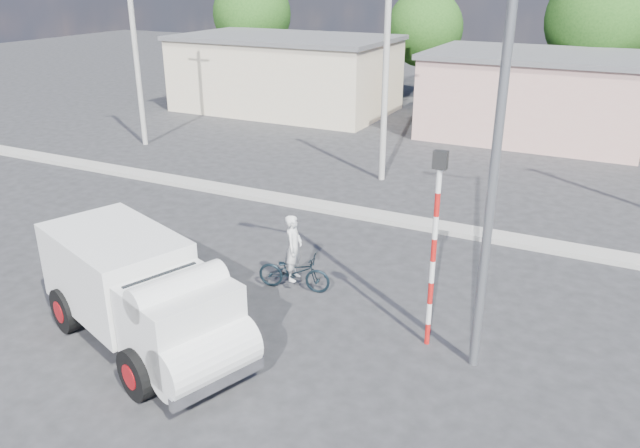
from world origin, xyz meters
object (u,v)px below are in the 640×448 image
at_px(bicycle, 294,272).
at_px(truck, 142,294).
at_px(cyclist, 294,259).
at_px(streetlight, 490,129).
at_px(traffic_pole, 435,235).

bearing_deg(bicycle, truck, 146.94).
height_order(cyclist, streetlight, streetlight).
bearing_deg(streetlight, cyclist, 165.79).
relative_size(truck, streetlight, 0.67).
xyz_separation_m(traffic_pole, streetlight, (0.94, -0.30, 2.37)).
bearing_deg(cyclist, traffic_pole, -113.72).
distance_m(bicycle, traffic_pole, 4.46).
height_order(bicycle, traffic_pole, traffic_pole).
relative_size(cyclist, streetlight, 0.19).
xyz_separation_m(cyclist, traffic_pole, (3.83, -0.91, 1.73)).
height_order(traffic_pole, streetlight, streetlight).
bearing_deg(truck, streetlight, 42.04).
distance_m(truck, bicycle, 4.14).
relative_size(bicycle, cyclist, 1.10).
bearing_deg(traffic_pole, cyclist, 166.68).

